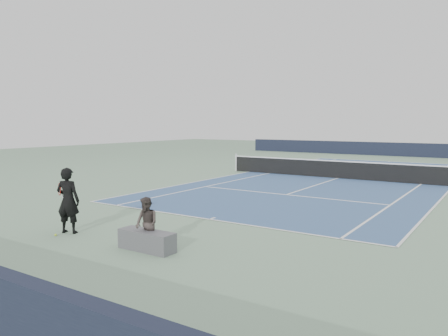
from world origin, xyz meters
The scene contains 7 objects.
ground centered at (0.00, 0.00, 0.00)m, with size 80.00×80.00×0.00m, color gray.
court_surface centered at (0.00, 0.00, 0.01)m, with size 10.97×23.77×0.01m, color #385684.
tennis_net centered at (0.00, 0.00, 0.50)m, with size 12.90×0.10×1.07m.
windscreen_far centered at (0.00, 17.88, 0.60)m, with size 30.00×0.25×1.20m, color black.
tennis_player centered at (-2.26, -15.29, 0.89)m, with size 0.85×0.69×1.79m.
tennis_ball centered at (-2.28, -15.70, 0.03)m, with size 0.07×0.07×0.07m, color #BDDB2C.
spectator_bench centered at (0.63, -15.32, 0.45)m, with size 1.51×0.78×1.25m.
Camera 1 is at (7.62, -22.65, 2.99)m, focal length 35.00 mm.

